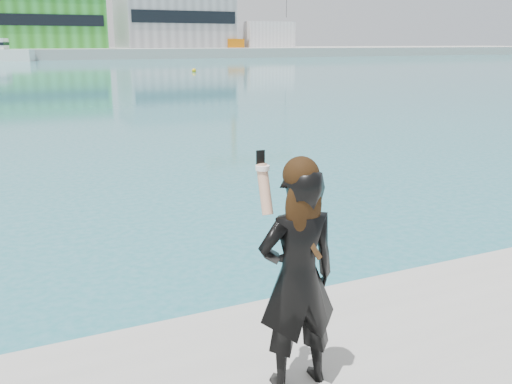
# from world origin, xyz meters

# --- Properties ---
(warehouse_green) EXTENTS (30.60, 16.36, 10.50)m
(warehouse_green) POSITION_xyz_m (8.00, 127.98, 7.26)
(warehouse_green) COLOR #2A8922
(warehouse_green) RESTS_ON far_quay
(warehouse_grey_right) EXTENTS (25.50, 15.35, 12.50)m
(warehouse_grey_right) POSITION_xyz_m (40.00, 127.98, 8.26)
(warehouse_grey_right) COLOR gray
(warehouse_grey_right) RESTS_ON far_quay
(ancillary_shed) EXTENTS (12.00, 10.00, 6.00)m
(ancillary_shed) POSITION_xyz_m (62.00, 126.00, 5.00)
(ancillary_shed) COLOR silver
(ancillary_shed) RESTS_ON far_quay
(flagpole_right) EXTENTS (1.28, 0.16, 8.00)m
(flagpole_right) POSITION_xyz_m (22.09, 121.00, 6.54)
(flagpole_right) COLOR silver
(flagpole_right) RESTS_ON far_quay
(buoy_near) EXTENTS (0.50, 0.50, 0.50)m
(buoy_near) POSITION_xyz_m (20.02, 58.97, 0.00)
(buoy_near) COLOR #DBB30B
(buoy_near) RESTS_ON ground
(woman) EXTENTS (0.64, 0.44, 1.77)m
(woman) POSITION_xyz_m (-0.16, -0.38, 1.69)
(woman) COLOR black
(woman) RESTS_ON near_quay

